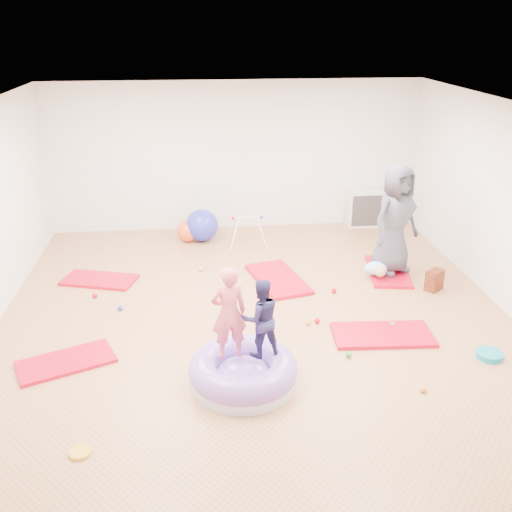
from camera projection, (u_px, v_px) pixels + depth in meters
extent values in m
cube|color=#AF7357|center=(258.00, 327.00, 7.62)|extent=(7.00, 8.00, 0.01)
cube|color=silver|center=(259.00, 114.00, 6.55)|extent=(7.00, 8.00, 0.01)
cube|color=silver|center=(235.00, 157.00, 10.76)|extent=(7.00, 0.01, 2.80)
cube|color=silver|center=(332.00, 454.00, 3.41)|extent=(7.00, 0.01, 2.80)
cube|color=#AE042E|center=(66.00, 362.00, 6.80)|extent=(1.23, 0.94, 0.05)
cube|color=#AE042E|center=(100.00, 280.00, 8.93)|extent=(1.24, 0.86, 0.05)
cube|color=#AE042E|center=(278.00, 279.00, 8.95)|extent=(0.95, 1.43, 0.05)
cube|color=#AE042E|center=(383.00, 335.00, 7.37)|extent=(1.31, 0.72, 0.05)
cube|color=#AE042E|center=(388.00, 271.00, 9.22)|extent=(0.80, 1.30, 0.05)
cylinder|color=#B6B8D0|center=(243.00, 378.00, 6.42)|extent=(1.19, 1.19, 0.13)
torus|color=#7F58BE|center=(243.00, 369.00, 6.37)|extent=(1.22, 1.22, 0.33)
ellipsoid|color=#7F58BE|center=(243.00, 374.00, 6.40)|extent=(0.65, 0.65, 0.29)
imported|color=#D95469|center=(229.00, 309.00, 6.18)|extent=(0.44, 0.33, 1.10)
imported|color=#24214B|center=(261.00, 314.00, 6.24)|extent=(0.50, 0.42, 0.92)
imported|color=#3D3E4C|center=(395.00, 219.00, 8.86)|extent=(1.01, 0.88, 1.74)
ellipsoid|color=#94C5F2|center=(377.00, 268.00, 9.00)|extent=(0.39, 0.25, 0.22)
sphere|color=tan|center=(380.00, 271.00, 8.83)|extent=(0.18, 0.18, 0.18)
sphere|color=#272DAF|center=(120.00, 308.00, 8.03)|extent=(0.08, 0.08, 0.08)
sphere|color=green|center=(393.00, 324.00, 7.60)|extent=(0.08, 0.08, 0.08)
sphere|color=gold|center=(308.00, 322.00, 7.65)|extent=(0.08, 0.08, 0.08)
sphere|color=gold|center=(423.00, 389.00, 6.28)|extent=(0.08, 0.08, 0.08)
sphere|color=gold|center=(201.00, 269.00, 9.29)|extent=(0.08, 0.08, 0.08)
sphere|color=red|center=(334.00, 291.00, 8.54)|extent=(0.08, 0.08, 0.08)
sphere|color=green|center=(349.00, 355.00, 6.92)|extent=(0.08, 0.08, 0.08)
sphere|color=red|center=(239.00, 294.00, 8.44)|extent=(0.08, 0.08, 0.08)
sphere|color=red|center=(95.00, 295.00, 8.40)|extent=(0.08, 0.08, 0.08)
sphere|color=red|center=(317.00, 321.00, 7.69)|extent=(0.08, 0.08, 0.08)
sphere|color=#272DAF|center=(202.00, 225.00, 10.46)|extent=(0.60, 0.60, 0.60)
sphere|color=#EF4D1C|center=(188.00, 231.00, 10.47)|extent=(0.39, 0.39, 0.39)
cylinder|color=silver|center=(235.00, 235.00, 10.07)|extent=(0.20, 0.20, 0.53)
cylinder|color=silver|center=(233.00, 226.00, 10.48)|extent=(0.20, 0.20, 0.53)
cylinder|color=silver|center=(262.00, 234.00, 10.12)|extent=(0.20, 0.20, 0.53)
cylinder|color=silver|center=(259.00, 225.00, 10.53)|extent=(0.20, 0.20, 0.53)
cylinder|color=silver|center=(247.00, 218.00, 10.21)|extent=(0.51, 0.03, 0.03)
sphere|color=red|center=(233.00, 218.00, 10.18)|extent=(0.06, 0.06, 0.06)
sphere|color=#272DAF|center=(261.00, 217.00, 10.23)|extent=(0.06, 0.06, 0.06)
cube|color=silver|center=(365.00, 208.00, 11.22)|extent=(0.71, 0.35, 0.71)
cube|color=#363233|center=(367.00, 211.00, 11.07)|extent=(0.61, 0.02, 0.61)
cube|color=silver|center=(366.00, 209.00, 11.17)|extent=(0.02, 0.24, 0.63)
cube|color=silver|center=(366.00, 209.00, 11.17)|extent=(0.63, 0.24, 0.02)
cylinder|color=#0F7E91|center=(489.00, 355.00, 6.92)|extent=(0.32, 0.32, 0.07)
cube|color=#A43A1B|center=(434.00, 280.00, 8.60)|extent=(0.32, 0.30, 0.32)
cylinder|color=gold|center=(80.00, 452.00, 5.39)|extent=(0.21, 0.21, 0.03)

